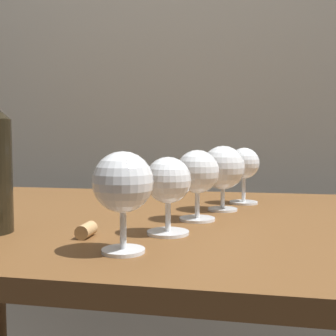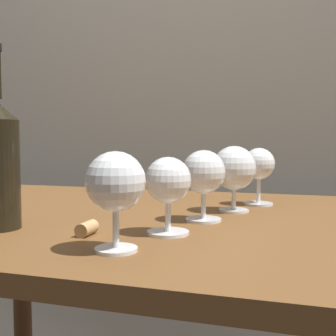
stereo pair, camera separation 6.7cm
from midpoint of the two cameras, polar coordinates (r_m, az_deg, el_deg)
The scene contains 8 objects.
back_wall at distance 1.65m, azimuth 8.37°, elevation 17.72°, with size 5.00×0.08×2.60m, color beige.
dining_table at distance 0.87m, azimuth 0.39°, elevation -13.11°, with size 1.24×0.79×0.76m.
wine_glass_chardonnay at distance 0.57m, azimuth -3.81°, elevation -2.14°, with size 0.08×0.08×0.14m.
wine_glass_empty at distance 0.67m, azimuth 2.86°, elevation -2.08°, with size 0.07×0.07×0.12m.
wine_glass_cabernet at distance 0.78m, azimuth 7.30°, elevation -0.79°, with size 0.08×0.08×0.13m.
wine_glass_merlot at distance 0.89m, azimuth 11.09°, elevation -0.18°, with size 0.09×0.09×0.14m.
wine_glass_rose at distance 0.99m, azimuth 14.13°, elevation 0.32°, with size 0.07×0.07×0.13m.
cork at distance 0.68m, azimuth -8.18°, elevation -8.16°, with size 0.02×0.02×0.04m, color tan.
Camera 2 is at (0.26, -0.79, 0.91)m, focal length 44.90 mm.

